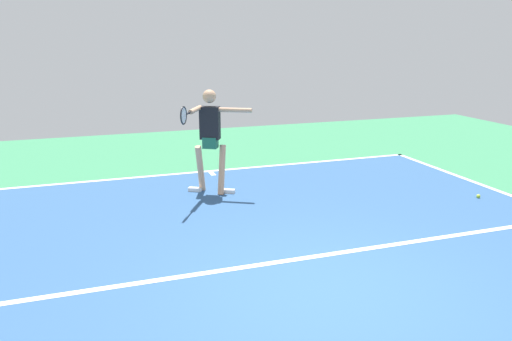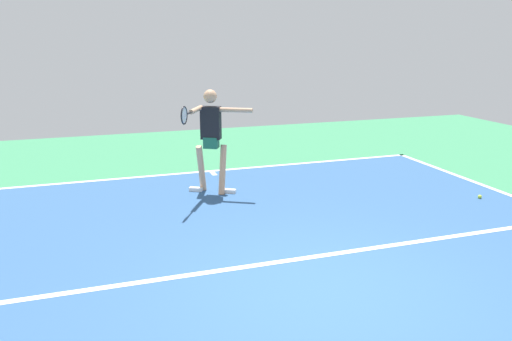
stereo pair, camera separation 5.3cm
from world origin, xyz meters
name	(u,v)px [view 1 (the left image)]	position (x,y,z in m)	size (l,w,h in m)	color
ground_plane	(329,293)	(0.00, 0.00, 0.00)	(20.62, 20.62, 0.00)	#388456
court_surface	(329,293)	(0.00, 0.00, 0.00)	(9.38, 11.03, 0.00)	#2D5484
court_line_baseline_near	(210,171)	(0.00, -5.46, 0.00)	(9.38, 0.10, 0.01)	white
court_line_service	(296,259)	(0.00, -0.92, 0.00)	(7.04, 0.10, 0.01)	white
court_line_centre_mark	(212,173)	(0.00, -5.26, 0.00)	(0.10, 0.30, 0.01)	white
tennis_player	(210,134)	(0.33, -3.99, 1.08)	(1.35, 1.13, 1.86)	tan
tennis_ball_far_corner	(478,196)	(-4.00, -2.19, 0.03)	(0.07, 0.07, 0.07)	#C6E53D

